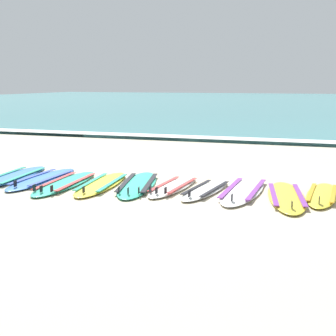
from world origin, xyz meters
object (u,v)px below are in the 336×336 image
surfboard_1 (43,179)px  surfboard_8 (286,196)px  surfboard_4 (138,184)px  surfboard_5 (173,186)px  surfboard_3 (102,184)px  surfboard_7 (243,190)px  surfboard_9 (322,195)px  surfboard_6 (206,190)px  surfboard_0 (13,177)px  surfboard_2 (65,183)px

surfboard_1 → surfboard_8: (4.69, -0.01, -0.00)m
surfboard_4 → surfboard_5: 0.69m
surfboard_4 → surfboard_5: bearing=2.2°
surfboard_3 → surfboard_5: 1.35m
surfboard_7 → surfboard_9: bearing=3.6°
surfboard_5 → surfboard_6: (0.63, -0.09, -0.00)m
surfboard_0 → surfboard_7: same height
surfboard_5 → surfboard_6: 0.64m
surfboard_0 → surfboard_3: (2.00, -0.07, -0.00)m
surfboard_4 → surfboard_5: size_ratio=1.24×
surfboard_7 → surfboard_8: same height
surfboard_2 → surfboard_6: (2.65, 0.27, -0.00)m
surfboard_1 → surfboard_7: size_ratio=0.96×
surfboard_8 → surfboard_9: bearing=29.6°
surfboard_2 → surfboard_4: size_ratio=0.96×
surfboard_0 → surfboard_4: 2.65m
surfboard_6 → surfboard_9: (1.96, 0.26, -0.00)m
surfboard_8 → surfboard_0: bearing=179.9°
surfboard_1 → surfboard_8: same height
surfboard_1 → surfboard_6: same height
surfboard_2 → surfboard_5: size_ratio=1.19×
surfboard_7 → surfboard_8: 0.80m
surfboard_1 → surfboard_9: same height
surfboard_8 → surfboard_2: bearing=-177.0°
surfboard_1 → surfboard_9: size_ratio=1.18×
surfboard_2 → surfboard_3: bearing=12.8°
surfboard_2 → surfboard_7: bearing=7.8°
surfboard_2 → surfboard_8: 4.05m
surfboard_1 → surfboard_5: bearing=3.1°
surfboard_5 → surfboard_8: bearing=-4.2°
surfboard_2 → surfboard_4: same height
surfboard_3 → surfboard_4: 0.67m
surfboard_5 → surfboard_7: (1.27, 0.09, -0.00)m
surfboard_7 → surfboard_8: size_ratio=1.02×
surfboard_1 → surfboard_5: size_ratio=1.17×
surfboard_0 → surfboard_8: 5.36m
surfboard_1 → surfboard_6: size_ratio=1.22×
surfboard_5 → surfboard_6: same height
surfboard_2 → surfboard_1: bearing=161.0°
surfboard_3 → surfboard_5: size_ratio=1.16×
surfboard_0 → surfboard_7: 4.61m
surfboard_1 → surfboard_4: (1.97, 0.12, 0.00)m
surfboard_7 → surfboard_8: (0.76, -0.23, 0.00)m
surfboard_0 → surfboard_2: size_ratio=1.03×
surfboard_7 → surfboard_5: bearing=-176.1°
surfboard_1 → surfboard_9: (5.25, 0.31, 0.00)m
surfboard_3 → surfboard_7: 2.62m
surfboard_4 → surfboard_8: bearing=-2.6°
surfboard_3 → surfboard_0: bearing=178.0°
surfboard_6 → surfboard_8: bearing=-2.4°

